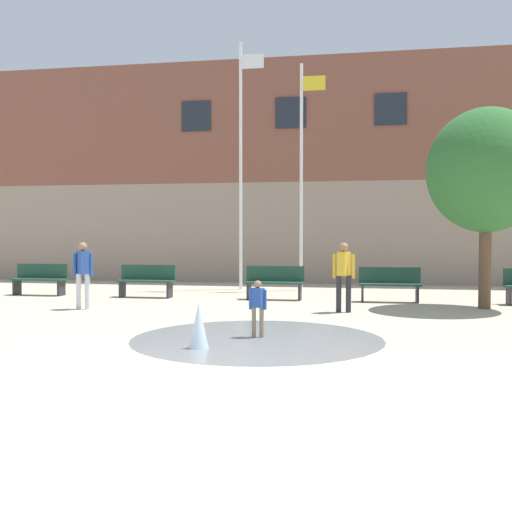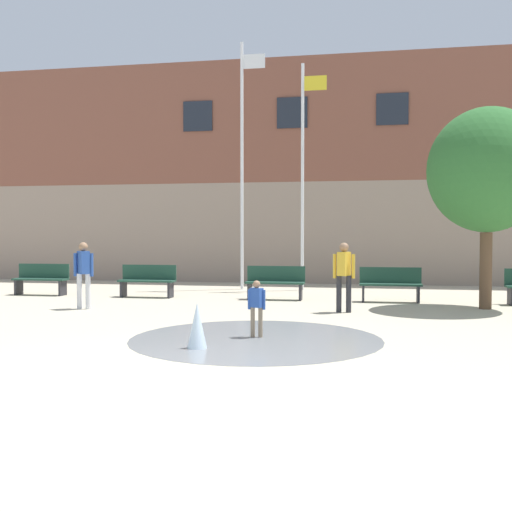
{
  "view_description": "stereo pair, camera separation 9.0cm",
  "coord_description": "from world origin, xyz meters",
  "px_view_note": "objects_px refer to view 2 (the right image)",
  "views": [
    {
      "loc": [
        2.53,
        -6.56,
        1.78
      ],
      "look_at": [
        0.24,
        6.44,
        1.3
      ],
      "focal_mm": 42.0,
      "sensor_mm": 36.0,
      "label": 1
    },
    {
      "loc": [
        2.62,
        -6.54,
        1.78
      ],
      "look_at": [
        0.24,
        6.44,
        1.3
      ],
      "focal_mm": 42.0,
      "sensor_mm": 36.0,
      "label": 2
    }
  ],
  "objects_px": {
    "child_running": "(257,304)",
    "flagpole_left": "(243,159)",
    "adult_in_red": "(344,272)",
    "teen_by_trashcan": "(84,270)",
    "park_bench_left_of_flagpoles": "(42,279)",
    "park_bench_under_right_flagpole": "(275,282)",
    "street_tree_near_building": "(487,171)",
    "park_bench_center": "(148,280)",
    "flagpole_right": "(304,170)",
    "park_bench_near_trashcan": "(390,284)"
  },
  "relations": [
    {
      "from": "park_bench_center",
      "to": "child_running",
      "type": "bearing_deg",
      "value": -54.61
    },
    {
      "from": "park_bench_under_right_flagpole",
      "to": "flagpole_left",
      "type": "xyz_separation_m",
      "value": [
        -1.49,
        2.84,
        3.72
      ]
    },
    {
      "from": "park_bench_near_trashcan",
      "to": "flagpole_left",
      "type": "bearing_deg",
      "value": 147.52
    },
    {
      "from": "park_bench_center",
      "to": "park_bench_under_right_flagpole",
      "type": "xyz_separation_m",
      "value": [
        3.65,
        0.03,
        0.0
      ]
    },
    {
      "from": "park_bench_left_of_flagpoles",
      "to": "child_running",
      "type": "xyz_separation_m",
      "value": [
        7.5,
        -5.96,
        0.1
      ]
    },
    {
      "from": "flagpole_right",
      "to": "street_tree_near_building",
      "type": "relative_size",
      "value": 1.49
    },
    {
      "from": "park_bench_center",
      "to": "park_bench_under_right_flagpole",
      "type": "height_order",
      "value": "same"
    },
    {
      "from": "teen_by_trashcan",
      "to": "child_running",
      "type": "relative_size",
      "value": 1.61
    },
    {
      "from": "park_bench_near_trashcan",
      "to": "teen_by_trashcan",
      "type": "distance_m",
      "value": 7.78
    },
    {
      "from": "flagpole_right",
      "to": "street_tree_near_building",
      "type": "height_order",
      "value": "flagpole_right"
    },
    {
      "from": "park_bench_left_of_flagpoles",
      "to": "teen_by_trashcan",
      "type": "distance_m",
      "value": 3.97
    },
    {
      "from": "adult_in_red",
      "to": "park_bench_left_of_flagpoles",
      "type": "bearing_deg",
      "value": -83.44
    },
    {
      "from": "flagpole_right",
      "to": "park_bench_center",
      "type": "bearing_deg",
      "value": -145.13
    },
    {
      "from": "adult_in_red",
      "to": "flagpole_left",
      "type": "relative_size",
      "value": 0.2
    },
    {
      "from": "adult_in_red",
      "to": "flagpole_right",
      "type": "distance_m",
      "value": 6.13
    },
    {
      "from": "flagpole_left",
      "to": "street_tree_near_building",
      "type": "xyz_separation_m",
      "value": [
        6.72,
        -3.96,
        -0.92
      ]
    },
    {
      "from": "adult_in_red",
      "to": "flagpole_right",
      "type": "xyz_separation_m",
      "value": [
        -1.46,
        5.21,
        2.87
      ]
    },
    {
      "from": "park_bench_under_right_flagpole",
      "to": "adult_in_red",
      "type": "xyz_separation_m",
      "value": [
        1.93,
        -2.37,
        0.45
      ]
    },
    {
      "from": "park_bench_left_of_flagpoles",
      "to": "teen_by_trashcan",
      "type": "xyz_separation_m",
      "value": [
        2.74,
        -2.84,
        0.45
      ]
    },
    {
      "from": "adult_in_red",
      "to": "street_tree_near_building",
      "type": "bearing_deg",
      "value": 132.3
    },
    {
      "from": "child_running",
      "to": "flagpole_right",
      "type": "distance_m",
      "value": 9.38
    },
    {
      "from": "adult_in_red",
      "to": "child_running",
      "type": "height_order",
      "value": "adult_in_red"
    },
    {
      "from": "child_running",
      "to": "street_tree_near_building",
      "type": "height_order",
      "value": "street_tree_near_building"
    },
    {
      "from": "park_bench_left_of_flagpoles",
      "to": "flagpole_right",
      "type": "bearing_deg",
      "value": 21.07
    },
    {
      "from": "park_bench_left_of_flagpoles",
      "to": "park_bench_center",
      "type": "height_order",
      "value": "same"
    },
    {
      "from": "park_bench_left_of_flagpoles",
      "to": "street_tree_near_building",
      "type": "relative_size",
      "value": 0.33
    },
    {
      "from": "adult_in_red",
      "to": "park_bench_center",
      "type": "bearing_deg",
      "value": -91.27
    },
    {
      "from": "teen_by_trashcan",
      "to": "flagpole_right",
      "type": "relative_size",
      "value": 0.22
    },
    {
      "from": "child_running",
      "to": "flagpole_left",
      "type": "relative_size",
      "value": 0.12
    },
    {
      "from": "park_bench_near_trashcan",
      "to": "flagpole_right",
      "type": "height_order",
      "value": "flagpole_right"
    },
    {
      "from": "park_bench_left_of_flagpoles",
      "to": "teen_by_trashcan",
      "type": "height_order",
      "value": "teen_by_trashcan"
    },
    {
      "from": "park_bench_under_right_flagpole",
      "to": "adult_in_red",
      "type": "height_order",
      "value": "adult_in_red"
    },
    {
      "from": "adult_in_red",
      "to": "child_running",
      "type": "bearing_deg",
      "value": 0.74
    },
    {
      "from": "child_running",
      "to": "flagpole_right",
      "type": "bearing_deg",
      "value": -63.74
    },
    {
      "from": "teen_by_trashcan",
      "to": "street_tree_near_building",
      "type": "distance_m",
      "value": 9.86
    },
    {
      "from": "child_running",
      "to": "flagpole_right",
      "type": "xyz_separation_m",
      "value": [
        -0.1,
        8.81,
        3.23
      ]
    },
    {
      "from": "park_bench_left_of_flagpoles",
      "to": "flagpole_right",
      "type": "height_order",
      "value": "flagpole_right"
    },
    {
      "from": "teen_by_trashcan",
      "to": "street_tree_near_building",
      "type": "bearing_deg",
      "value": 55.05
    },
    {
      "from": "park_bench_near_trashcan",
      "to": "adult_in_red",
      "type": "distance_m",
      "value": 2.62
    },
    {
      "from": "flagpole_right",
      "to": "street_tree_near_building",
      "type": "bearing_deg",
      "value": -39.74
    },
    {
      "from": "street_tree_near_building",
      "to": "park_bench_near_trashcan",
      "type": "bearing_deg",
      "value": 153.87
    },
    {
      "from": "adult_in_red",
      "to": "teen_by_trashcan",
      "type": "xyz_separation_m",
      "value": [
        -6.12,
        -0.48,
        0.0
      ]
    },
    {
      "from": "park_bench_center",
      "to": "street_tree_near_building",
      "type": "xyz_separation_m",
      "value": [
        8.88,
        -1.09,
        2.81
      ]
    },
    {
      "from": "park_bench_left_of_flagpoles",
      "to": "park_bench_under_right_flagpole",
      "type": "relative_size",
      "value": 1.0
    },
    {
      "from": "adult_in_red",
      "to": "flagpole_left",
      "type": "bearing_deg",
      "value": -125.26
    },
    {
      "from": "flagpole_right",
      "to": "teen_by_trashcan",
      "type": "bearing_deg",
      "value": -129.31
    },
    {
      "from": "street_tree_near_building",
      "to": "adult_in_red",
      "type": "bearing_deg",
      "value": -159.19
    },
    {
      "from": "park_bench_under_right_flagpole",
      "to": "street_tree_near_building",
      "type": "xyz_separation_m",
      "value": [
        5.23,
        -1.12,
        2.81
      ]
    },
    {
      "from": "adult_in_red",
      "to": "street_tree_near_building",
      "type": "relative_size",
      "value": 0.33
    },
    {
      "from": "teen_by_trashcan",
      "to": "flagpole_right",
      "type": "height_order",
      "value": "flagpole_right"
    }
  ]
}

